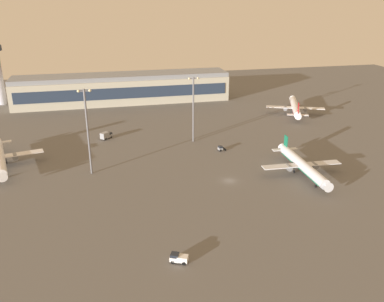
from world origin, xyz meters
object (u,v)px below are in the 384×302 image
at_px(airplane_far_stand, 295,107).
at_px(apron_light_central, 193,106).
at_px(maintenance_van, 179,258).
at_px(pushback_tug, 221,148).
at_px(apron_light_east, 87,127).
at_px(airplane_terminal_side, 302,165).
at_px(catering_truck, 106,135).

distance_m(airplane_far_stand, apron_light_central, 69.75).
bearing_deg(maintenance_van, airplane_far_stand, -13.06).
distance_m(pushback_tug, apron_light_east, 54.01).
xyz_separation_m(airplane_terminal_side, airplane_far_stand, (33.60, 71.74, 0.20)).
height_order(airplane_far_stand, maintenance_van, airplane_far_stand).
bearing_deg(airplane_terminal_side, apron_light_central, -53.69).
xyz_separation_m(airplane_terminal_side, apron_light_east, (-71.03, 17.94, 13.31)).
relative_size(pushback_tug, apron_light_east, 0.11).
relative_size(airplane_terminal_side, maintenance_van, 7.93).
distance_m(pushback_tug, maintenance_van, 74.61).
bearing_deg(airplane_terminal_side, pushback_tug, -52.11).
bearing_deg(maintenance_van, catering_truck, 32.38).
bearing_deg(pushback_tug, catering_truck, 51.39).
bearing_deg(apron_light_central, airplane_far_stand, 25.35).
height_order(airplane_terminal_side, airplane_far_stand, airplane_far_stand).
relative_size(maintenance_van, apron_light_east, 0.15).
relative_size(maintenance_van, apron_light_central, 0.17).
bearing_deg(apron_light_central, pushback_tug, -59.57).
relative_size(airplane_far_stand, pushback_tug, 11.09).
bearing_deg(pushback_tug, airplane_terminal_side, -152.85).
bearing_deg(apron_light_east, airplane_terminal_side, -14.18).
distance_m(airplane_terminal_side, apron_light_east, 74.46).
distance_m(airplane_terminal_side, airplane_far_stand, 79.22).
height_order(pushback_tug, maintenance_van, maintenance_van).
bearing_deg(apron_light_central, apron_light_east, -150.18).
bearing_deg(maintenance_van, pushback_tug, -0.19).
bearing_deg(catering_truck, airplane_far_stand, 53.80).
relative_size(airplane_far_stand, maintenance_van, 8.00).
xyz_separation_m(airplane_terminal_side, apron_light_central, (-28.50, 42.32, 12.12)).
relative_size(pushback_tug, maintenance_van, 0.72).
xyz_separation_m(pushback_tug, apron_light_central, (-8.00, 13.62, 14.58)).
xyz_separation_m(catering_truck, pushback_tug, (44.10, -25.68, -0.51)).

